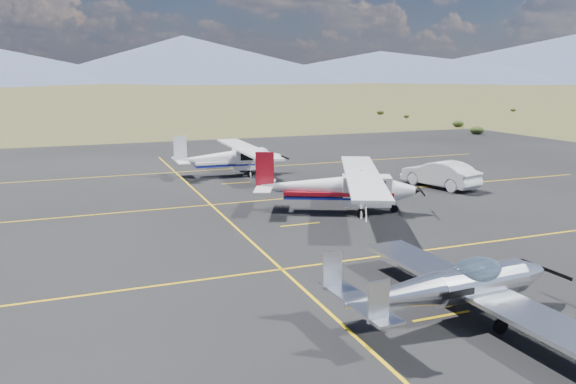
{
  "coord_description": "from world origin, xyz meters",
  "views": [
    {
      "loc": [
        -12.82,
        -16.27,
        7.05
      ],
      "look_at": [
        -3.56,
        7.66,
        1.6
      ],
      "focal_mm": 35.0,
      "sensor_mm": 36.0,
      "label": 1
    }
  ],
  "objects": [
    {
      "name": "ground",
      "position": [
        0.0,
        0.0,
        0.0
      ],
      "size": [
        1600.0,
        1600.0,
        0.0
      ],
      "primitive_type": "plane",
      "color": "#383D1C",
      "rests_on": "ground"
    },
    {
      "name": "apron",
      "position": [
        0.0,
        7.0,
        0.0
      ],
      "size": [
        72.0,
        72.0,
        0.02
      ],
      "primitive_type": "cube",
      "color": "black",
      "rests_on": "ground"
    },
    {
      "name": "aircraft_low_wing",
      "position": [
        -2.75,
        -3.75,
        1.02
      ],
      "size": [
        7.01,
        9.77,
        2.13
      ],
      "rotation": [
        0.0,
        0.0,
        0.05
      ],
      "color": "silver",
      "rests_on": "apron"
    },
    {
      "name": "aircraft_cessna",
      "position": [
        -0.27,
        9.04,
        1.38
      ],
      "size": [
        8.97,
        11.82,
        3.11
      ],
      "rotation": [
        0.0,
        0.0,
        -0.43
      ],
      "color": "white",
      "rests_on": "apron"
    },
    {
      "name": "aircraft_plain",
      "position": [
        -2.52,
        21.37,
        1.29
      ],
      "size": [
        6.85,
        11.43,
        2.9
      ],
      "rotation": [
        0.0,
        0.0,
        -0.02
      ],
      "color": "white",
      "rests_on": "apron"
    },
    {
      "name": "sedan",
      "position": [
        8.6,
        12.61,
        0.84
      ],
      "size": [
        3.05,
        5.35,
        1.67
      ],
      "primitive_type": "imported",
      "rotation": [
        0.0,
        0.0,
        3.41
      ],
      "color": "silver",
      "rests_on": "apron"
    }
  ]
}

